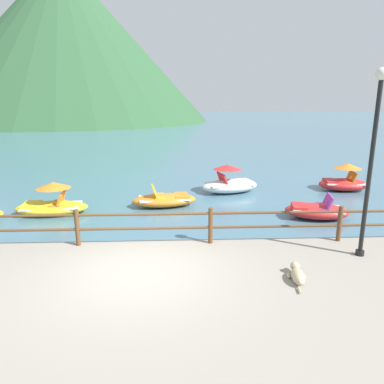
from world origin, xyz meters
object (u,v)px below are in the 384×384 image
Objects in this scene: pedal_boat_1 at (230,183)px; pedal_boat_2 at (165,200)px; pedal_boat_5 at (344,181)px; pedal_boat_0 at (52,204)px; dog_resting at (297,274)px; pedal_boat_4 at (316,211)px; lamp_post at (373,148)px.

pedal_boat_1 is 1.09× the size of pedal_boat_2.
pedal_boat_2 is 1.11× the size of pedal_boat_5.
dog_resting is at bearing -40.82° from pedal_boat_0.
pedal_boat_1 is at bearing 22.50° from pedal_boat_0.
dog_resting is at bearing -89.46° from pedal_boat_1.
pedal_boat_2 is at bearing -143.96° from pedal_boat_1.
dog_resting is 0.46× the size of pedal_boat_5.
pedal_boat_5 reaches higher than pedal_boat_0.
dog_resting is at bearing -115.12° from pedal_boat_4.
pedal_boat_0 is 9.46m from pedal_boat_4.
pedal_boat_1 is at bearing 123.18° from pedal_boat_4.
dog_resting is at bearing -66.75° from pedal_boat_2.
pedal_boat_4 is (5.35, -1.72, 0.01)m from pedal_boat_2.
dog_resting is 5.67m from pedal_boat_4.
pedal_boat_1 reaches higher than pedal_boat_0.
lamp_post reaches higher than pedal_boat_0.
dog_resting is (-1.91, -1.15, -2.46)m from lamp_post.
pedal_boat_1 is at bearing 36.04° from pedal_boat_2.
pedal_boat_4 is 1.01× the size of pedal_boat_5.
pedal_boat_4 is at bearing 64.88° from dog_resting.
lamp_post is 8.43m from pedal_boat_1.
pedal_boat_5 is (8.14, 2.23, 0.16)m from pedal_boat_2.
pedal_boat_4 is (0.49, 3.97, -2.70)m from lamp_post.
pedal_boat_0 is 1.11× the size of pedal_boat_4.
pedal_boat_1 is (6.93, 2.87, 0.05)m from pedal_boat_0.
lamp_post is 3.32m from dog_resting.
pedal_boat_2 is at bearing 10.99° from pedal_boat_0.
dog_resting is 0.41× the size of pedal_boat_2.
pedal_boat_1 is 5.29m from pedal_boat_5.
pedal_boat_2 is at bearing 113.25° from dog_resting.
pedal_boat_4 is at bearing -56.82° from pedal_boat_1.
pedal_boat_5 is at bearing 54.70° from pedal_boat_4.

